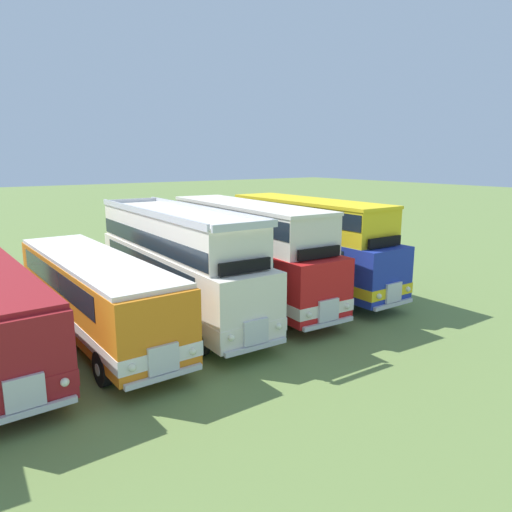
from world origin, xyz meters
The scene contains 6 objects.
ground_plane centered at (0.00, 0.00, 0.00)m, with size 200.00×200.00×0.00m, color olive.
bus_fourth_in_row centered at (0.00, -0.16, 1.76)m, with size 2.85×11.49×2.99m.
bus_fifth_in_row centered at (3.50, 0.21, 2.36)m, with size 2.78×11.58×4.52m.
bus_sixth_in_row centered at (7.01, 0.19, 2.47)m, with size 2.98×11.01×4.49m.
bus_seventh_in_row centered at (10.50, -0.01, 2.47)m, with size 2.67×10.24×4.49m.
rope_fence_line centered at (0.00, 9.57, 0.70)m, with size 27.09×0.08×1.05m.
Camera 1 is at (-4.71, -17.26, 6.50)m, focal length 33.43 mm.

